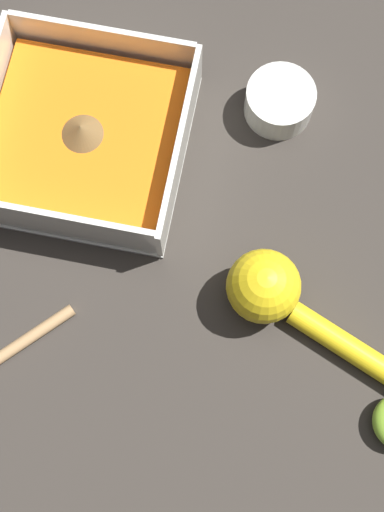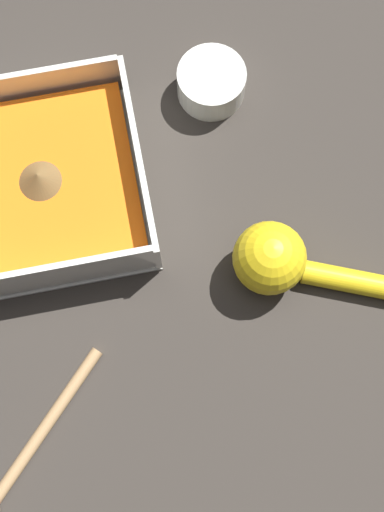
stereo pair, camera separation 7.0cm
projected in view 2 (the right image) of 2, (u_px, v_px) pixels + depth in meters
The scene contains 5 objects.
ground_plane at pixel (89, 186), 0.76m from camera, with size 4.00×4.00×0.00m, color #332D28.
square_dish at pixel (43, 185), 0.73m from camera, with size 0.21×0.21×0.07m.
spice_bowl at pixel (211, 83), 0.77m from camera, with size 0.07×0.07×0.04m.
lemon_squeezer at pixel (287, 263), 0.70m from camera, with size 0.11×0.20×0.07m.
wooden_spoon at pixel (28, 453), 0.68m from camera, with size 0.16×0.16×0.01m.
Camera 2 is at (-0.29, -0.06, 0.71)m, focal length 50.00 mm.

